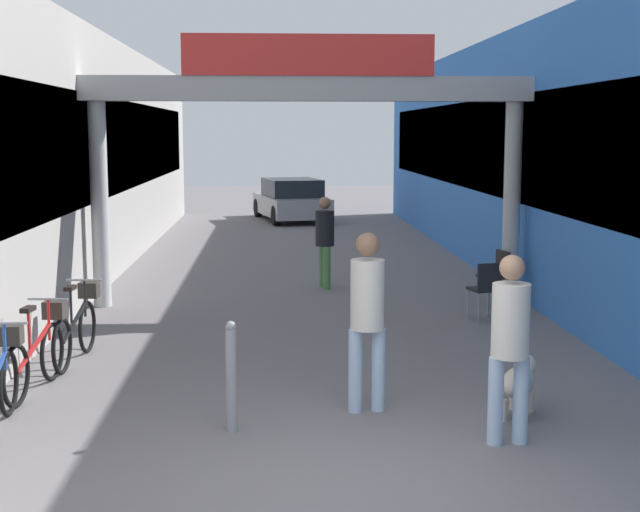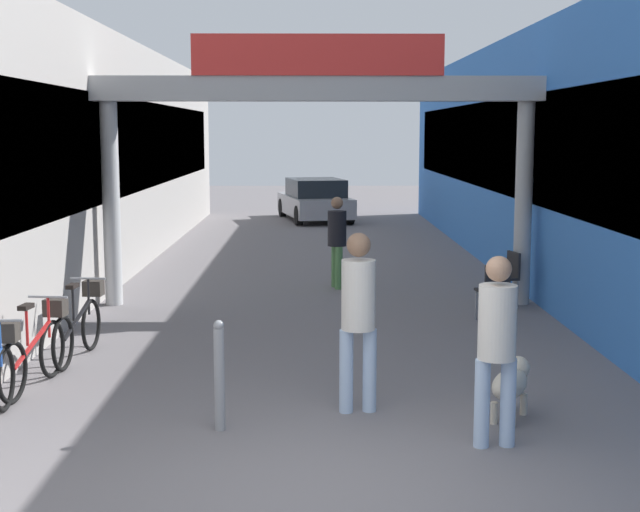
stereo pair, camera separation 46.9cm
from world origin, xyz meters
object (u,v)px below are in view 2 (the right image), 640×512
Objects in this scene: pedestrian_companion at (358,309)px; bicycle_black_third at (80,324)px; pedestrian_with_dog at (497,338)px; bicycle_red_second at (37,349)px; cafe_chair_black_farther at (508,273)px; parked_car_silver at (315,200)px; bollard_post_metal at (219,375)px; cafe_chair_black_nearer at (494,287)px; dog_on_leash at (511,383)px; pedestrian_carrying_crate at (337,236)px.

pedestrian_companion is 4.06m from bicycle_black_third.
pedestrian_with_dog is 1.03× the size of bicycle_red_second.
pedestrian_companion reaches higher than cafe_chair_black_farther.
bicycle_red_second is 7.71m from cafe_chair_black_farther.
pedestrian_companion reaches higher than parked_car_silver.
bicycle_red_second is at bearing -143.81° from cafe_chair_black_farther.
cafe_chair_black_farther is (4.05, 6.01, -0.00)m from bollard_post_metal.
pedestrian_with_dog is 5.36m from cafe_chair_black_nearer.
pedestrian_with_dog is at bearing -35.32° from bicycle_black_third.
parked_car_silver reaches higher than bollard_post_metal.
cafe_chair_black_farther is at bearing 56.01° from bollard_post_metal.
bicycle_red_second reaches higher than dog_on_leash.
cafe_chair_black_nearer is at bearing -80.47° from parked_car_silver.
bollard_post_metal is at bearing -157.89° from pedestrian_companion.
pedestrian_carrying_crate is 1.86× the size of cafe_chair_black_nearer.
dog_on_leash is 0.90× the size of cafe_chair_black_farther.
cafe_chair_black_farther is (2.71, 5.47, -0.52)m from pedestrian_companion.
pedestrian_companion is 6.13m from cafe_chair_black_farther.
parked_car_silver is at bearing 94.22° from pedestrian_with_dog.
dog_on_leash is at bearing -84.65° from parked_car_silver.
bicycle_black_third is at bearing 153.73° from dog_on_leash.
pedestrian_companion reaches higher than cafe_chair_black_nearer.
bollard_post_metal is (-2.52, 0.47, -0.46)m from pedestrian_with_dog.
cafe_chair_black_farther reaches higher than dog_on_leash.
bicycle_red_second is at bearing -150.11° from cafe_chair_black_nearer.
cafe_chair_black_farther is (6.07, 3.27, 0.10)m from bicycle_black_third.
bicycle_red_second is at bearing -119.16° from pedestrian_carrying_crate.
pedestrian_companion is 3.68m from bicycle_red_second.
bollard_post_metal is (-1.34, -7.74, -0.40)m from pedestrian_carrying_crate.
dog_on_leash is at bearing 6.85° from bollard_post_metal.
bollard_post_metal reaches higher than bicycle_red_second.
pedestrian_with_dog is at bearing -101.46° from cafe_chair_black_nearer.
pedestrian_carrying_crate reaches higher than bicycle_black_third.
cafe_chair_black_nearer is at bearing 19.82° from bicycle_black_third.
pedestrian_companion is 1.71× the size of bollard_post_metal.
pedestrian_carrying_crate is at bearing 60.84° from bicycle_red_second.
pedestrian_carrying_crate is at bearing -88.43° from parked_car_silver.
bicycle_black_third is 1.90× the size of cafe_chair_black_farther.
pedestrian_with_dog reaches higher than bollard_post_metal.
pedestrian_carrying_crate reaches higher than bollard_post_metal.
pedestrian_with_dog is 0.95× the size of pedestrian_companion.
cafe_chair_black_farther is at bearing 36.19° from bicycle_red_second.
pedestrian_carrying_crate is at bearing 127.04° from cafe_chair_black_nearer.
pedestrian_carrying_crate is 1.86× the size of cafe_chair_black_farther.
cafe_chair_black_nearer is at bearing 29.89° from bicycle_red_second.
pedestrian_companion is 2.28× the size of dog_on_leash.
pedestrian_with_dog is 2.17× the size of dog_on_leash.
cafe_chair_black_nearer is 15.62m from parked_car_silver.
cafe_chair_black_farther is at bearing 69.25° from cafe_chair_black_nearer.
pedestrian_with_dog is at bearing -40.70° from pedestrian_companion.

